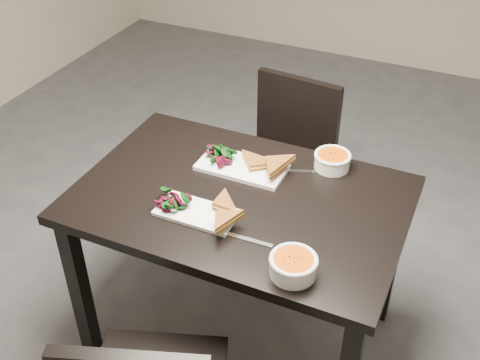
{
  "coord_description": "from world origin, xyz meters",
  "views": [
    {
      "loc": [
        0.59,
        -2.05,
        2.07
      ],
      "look_at": [
        -0.11,
        -0.5,
        0.82
      ],
      "focal_mm": 44.06,
      "sensor_mm": 36.0,
      "label": 1
    }
  ],
  "objects_px": {
    "soup_bowl_far": "(332,160)",
    "plate_far": "(242,167)",
    "table": "(240,216)",
    "soup_bowl_near": "(293,265)",
    "chair_far": "(286,156)",
    "plate_near": "(197,213)"
  },
  "relations": [
    {
      "from": "chair_far",
      "to": "soup_bowl_near",
      "type": "xyz_separation_m",
      "value": [
        0.38,
        -0.98,
        0.3
      ]
    },
    {
      "from": "table",
      "to": "soup_bowl_far",
      "type": "distance_m",
      "value": 0.42
    },
    {
      "from": "plate_far",
      "to": "table",
      "type": "bearing_deg",
      "value": -68.22
    },
    {
      "from": "chair_far",
      "to": "soup_bowl_far",
      "type": "distance_m",
      "value": 0.58
    },
    {
      "from": "chair_far",
      "to": "plate_near",
      "type": "bearing_deg",
      "value": -85.99
    },
    {
      "from": "chair_far",
      "to": "soup_bowl_far",
      "type": "xyz_separation_m",
      "value": [
        0.32,
        -0.38,
        0.3
      ]
    },
    {
      "from": "plate_near",
      "to": "soup_bowl_near",
      "type": "distance_m",
      "value": 0.43
    },
    {
      "from": "soup_bowl_near",
      "to": "soup_bowl_far",
      "type": "xyz_separation_m",
      "value": [
        -0.06,
        0.61,
        -0.0
      ]
    },
    {
      "from": "table",
      "to": "soup_bowl_far",
      "type": "xyz_separation_m",
      "value": [
        0.25,
        0.31,
        0.14
      ]
    },
    {
      "from": "table",
      "to": "soup_bowl_far",
      "type": "height_order",
      "value": "soup_bowl_far"
    },
    {
      "from": "table",
      "to": "chair_far",
      "type": "bearing_deg",
      "value": 95.71
    },
    {
      "from": "soup_bowl_near",
      "to": "table",
      "type": "bearing_deg",
      "value": 136.63
    },
    {
      "from": "chair_far",
      "to": "plate_near",
      "type": "relative_size",
      "value": 2.98
    },
    {
      "from": "plate_far",
      "to": "soup_bowl_far",
      "type": "relative_size",
      "value": 2.38
    },
    {
      "from": "chair_far",
      "to": "soup_bowl_near",
      "type": "bearing_deg",
      "value": -63.06
    },
    {
      "from": "table",
      "to": "chair_far",
      "type": "relative_size",
      "value": 1.41
    },
    {
      "from": "soup_bowl_far",
      "to": "plate_near",
      "type": "bearing_deg",
      "value": -126.32
    },
    {
      "from": "table",
      "to": "soup_bowl_near",
      "type": "height_order",
      "value": "soup_bowl_near"
    },
    {
      "from": "soup_bowl_far",
      "to": "plate_far",
      "type": "bearing_deg",
      "value": -154.0
    },
    {
      "from": "plate_far",
      "to": "soup_bowl_far",
      "type": "distance_m",
      "value": 0.35
    },
    {
      "from": "soup_bowl_near",
      "to": "soup_bowl_far",
      "type": "distance_m",
      "value": 0.61
    },
    {
      "from": "chair_far",
      "to": "soup_bowl_near",
      "type": "distance_m",
      "value": 1.1
    }
  ]
}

